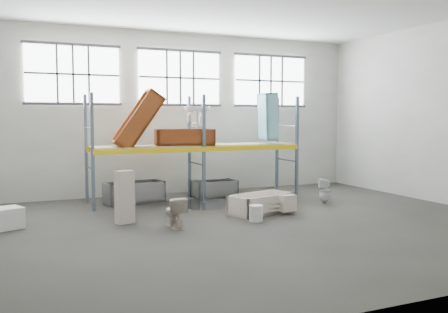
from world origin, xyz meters
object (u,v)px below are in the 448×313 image
cistern_tall (125,197)px  bucket (256,213)px  toilet_beige (175,212)px  toilet_white (325,191)px  steel_tub_right (215,188)px  bathtub_beige (261,203)px  blue_tub_upright (268,117)px  steel_tub_left (134,192)px  rust_tub_flat (184,137)px

cistern_tall → bucket: size_ratio=3.20×
toilet_beige → toilet_white: 4.90m
steel_tub_right → bucket: (-0.47, -3.63, -0.06)m
bathtub_beige → bucket: size_ratio=4.38×
toilet_beige → bucket: size_ratio=1.81×
steel_tub_right → blue_tub_upright: bearing=-10.2°
steel_tub_left → steel_tub_right: 2.48m
bathtub_beige → steel_tub_right: size_ratio=1.23×
bucket → cistern_tall: bearing=160.6°
steel_tub_left → bucket: bearing=-60.3°
toilet_beige → steel_tub_left: bearing=-90.9°
steel_tub_right → blue_tub_upright: blue_tub_upright is taller
steel_tub_left → bucket: (2.01, -3.52, -0.11)m
toilet_white → steel_tub_left: bearing=-91.7°
toilet_beige → bucket: (1.91, -0.13, -0.15)m
cistern_tall → steel_tub_right: cistern_tall is taller
steel_tub_left → bathtub_beige: bearing=-46.8°
steel_tub_right → bucket: steel_tub_right is taller
steel_tub_left → toilet_beige: bearing=-88.3°
rust_tub_flat → blue_tub_upright: size_ratio=1.14×
steel_tub_right → rust_tub_flat: rust_tub_flat is taller
toilet_white → rust_tub_flat: (-3.46, 1.87, 1.47)m
steel_tub_right → rust_tub_flat: 1.96m
blue_tub_upright → steel_tub_right: bearing=169.8°
bathtub_beige → steel_tub_left: size_ratio=1.02×
cistern_tall → toilet_white: size_ratio=1.72×
rust_tub_flat → steel_tub_left: bearing=167.9°
toilet_beige → steel_tub_left: toilet_beige is taller
steel_tub_left → blue_tub_upright: bearing=-2.6°
bathtub_beige → cistern_tall: size_ratio=1.37×
rust_tub_flat → toilet_beige: bearing=-112.6°
steel_tub_left → steel_tub_right: (2.48, 0.11, -0.05)m
toilet_beige → blue_tub_upright: bearing=-144.1°
toilet_white → toilet_beige: bearing=-53.1°
bathtub_beige → rust_tub_flat: rust_tub_flat is taller
cistern_tall → blue_tub_upright: blue_tub_upright is taller
toilet_white → rust_tub_flat: rust_tub_flat is taller
toilet_beige → cistern_tall: cistern_tall is taller
steel_tub_left → blue_tub_upright: (4.12, -0.19, 2.10)m
cistern_tall → blue_tub_upright: bearing=10.1°
toilet_beige → rust_tub_flat: size_ratio=0.41×
steel_tub_left → blue_tub_upright: size_ratio=1.12×
bathtub_beige → toilet_beige: 2.54m
toilet_white → blue_tub_upright: (-0.73, 1.99, 2.05)m
bathtub_beige → blue_tub_upright: 3.67m
bathtub_beige → blue_tub_upright: blue_tub_upright is taller
steel_tub_left → steel_tub_right: size_ratio=1.20×
toilet_white → rust_tub_flat: bearing=-96.0°
steel_tub_right → blue_tub_upright: 2.72m
cistern_tall → steel_tub_right: (3.28, 2.64, -0.35)m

